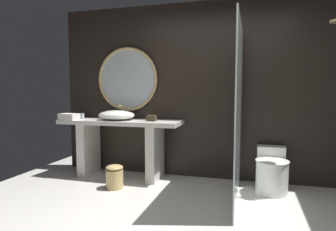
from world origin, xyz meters
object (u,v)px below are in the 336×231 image
Objects in this scene: vessel_sink at (116,115)px; tumbler_cup at (82,116)px; round_wall_mirror at (127,79)px; waste_bin at (115,177)px; folded_hand_towel at (69,117)px; tissue_box at (152,118)px; toilet at (272,172)px.

tumbler_cup is at bearing -179.59° from vessel_sink.
vessel_sink is 0.55× the size of round_wall_mirror.
folded_hand_towel is (-0.91, 0.33, 0.75)m from waste_bin.
vessel_sink reaches higher than folded_hand_towel.
round_wall_mirror reaches higher than folded_hand_towel.
vessel_sink is 0.58m from tumbler_cup.
tumbler_cup is at bearing -179.70° from tissue_box.
vessel_sink reaches higher than waste_bin.
toilet is (2.21, -0.03, -0.68)m from vessel_sink.
waste_bin is (0.15, -0.78, -1.32)m from round_wall_mirror.
toilet is at bearing -0.72° from vessel_sink.
vessel_sink is 2.08× the size of folded_hand_towel.
toilet is at bearing -0.49° from tumbler_cup.
tissue_box is at bearing 178.97° from toilet.
round_wall_mirror reaches higher than tissue_box.
tissue_box reaches higher than waste_bin.
folded_hand_towel is (-0.13, -0.16, 0.00)m from tumbler_cup.
tissue_box is 0.39× the size of waste_bin.
round_wall_mirror is 3.77× the size of folded_hand_towel.
vessel_sink is at bearing -100.27° from round_wall_mirror.
tumbler_cup is 1.19m from waste_bin.
round_wall_mirror is (0.05, 0.29, 0.54)m from vessel_sink.
tumbler_cup is at bearing 148.00° from waste_bin.
tissue_box is 0.21× the size of toilet.
folded_hand_towel reaches higher than toilet.
waste_bin is (-2.01, -0.47, -0.10)m from toilet.
waste_bin is at bearing -67.80° from vessel_sink.
round_wall_mirror is at bearing 30.57° from folded_hand_towel.
waste_bin is at bearing -20.09° from folded_hand_towel.
round_wall_mirror is (0.64, 0.29, 0.57)m from tumbler_cup.
tissue_box reaches higher than toilet.
folded_hand_towel is at bearing -172.67° from tissue_box.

